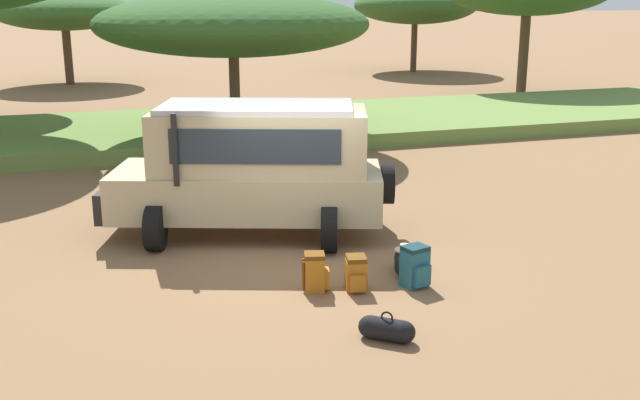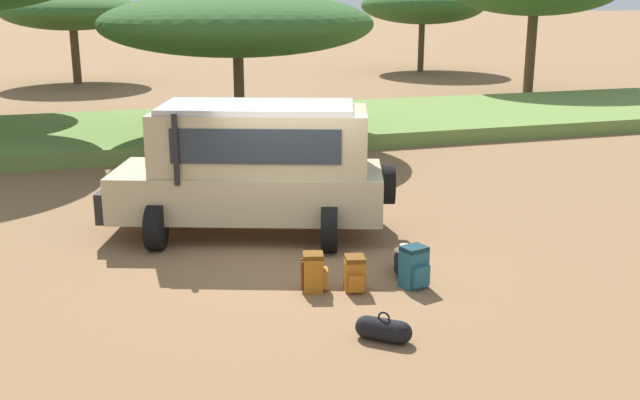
# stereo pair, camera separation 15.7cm
# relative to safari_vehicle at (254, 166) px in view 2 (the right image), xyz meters

# --- Properties ---
(ground_plane) EXTENTS (320.00, 320.00, 0.00)m
(ground_plane) POSITION_rel_safari_vehicle_xyz_m (0.40, -1.27, -1.29)
(ground_plane) COLOR olive
(grass_bank) EXTENTS (120.00, 7.00, 0.44)m
(grass_bank) POSITION_rel_safari_vehicle_xyz_m (0.40, 10.14, -1.07)
(grass_bank) COLOR olive
(grass_bank) RESTS_ON ground_plane
(safari_vehicle) EXTENTS (5.44, 3.67, 2.44)m
(safari_vehicle) POSITION_rel_safari_vehicle_xyz_m (0.00, 0.00, 0.00)
(safari_vehicle) COLOR tan
(safari_vehicle) RESTS_ON ground_plane
(backpack_beside_front_wheel) EXTENTS (0.44, 0.46, 0.65)m
(backpack_beside_front_wheel) POSITION_rel_safari_vehicle_xyz_m (1.75, -3.33, -0.98)
(backpack_beside_front_wheel) COLOR #235B6B
(backpack_beside_front_wheel) RESTS_ON ground_plane
(backpack_cluster_center) EXTENTS (0.44, 0.37, 0.60)m
(backpack_cluster_center) POSITION_rel_safari_vehicle_xyz_m (0.24, -3.03, -1.00)
(backpack_cluster_center) COLOR #B26619
(backpack_cluster_center) RESTS_ON ground_plane
(backpack_near_rear_wheel) EXTENTS (0.37, 0.46, 0.54)m
(backpack_near_rear_wheel) POSITION_rel_safari_vehicle_xyz_m (0.84, -3.19, -1.03)
(backpack_near_rear_wheel) COLOR #B26619
(backpack_near_rear_wheel) RESTS_ON ground_plane
(duffel_bag_low_black_case) EXTENTS (0.52, 0.79, 0.44)m
(duffel_bag_low_black_case) POSITION_rel_safari_vehicle_xyz_m (1.85, -2.74, -1.12)
(duffel_bag_low_black_case) COLOR black
(duffel_bag_low_black_case) RESTS_ON ground_plane
(duffel_bag_soft_canvas) EXTENTS (0.66, 0.60, 0.40)m
(duffel_bag_soft_canvas) POSITION_rel_safari_vehicle_xyz_m (0.61, -4.92, -1.14)
(duffel_bag_soft_canvas) COLOR black
(duffel_bag_soft_canvas) RESTS_ON ground_plane
(acacia_tree_centre_back) EXTENTS (6.80, 7.14, 4.42)m
(acacia_tree_centre_back) POSITION_rel_safari_vehicle_xyz_m (-3.25, 26.29, 2.21)
(acacia_tree_centre_back) COLOR brown
(acacia_tree_centre_back) RESTS_ON ground_plane
(acacia_tree_right_mid) EXTENTS (7.75, 7.38, 4.42)m
(acacia_tree_right_mid) POSITION_rel_safari_vehicle_xyz_m (1.36, 8.17, 2.22)
(acacia_tree_right_mid) COLOR brown
(acacia_tree_right_mid) RESTS_ON ground_plane
(acacia_tree_far_right) EXTENTS (6.88, 7.42, 4.74)m
(acacia_tree_far_right) POSITION_rel_safari_vehicle_xyz_m (15.62, 26.72, 2.40)
(acacia_tree_far_right) COLOR brown
(acacia_tree_far_right) RESTS_ON ground_plane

